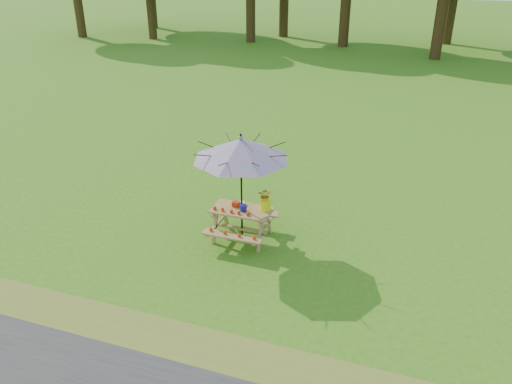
% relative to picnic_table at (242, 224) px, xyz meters
% --- Properties ---
extents(ground, '(120.00, 120.00, 0.00)m').
position_rel_picnic_table_xyz_m(ground, '(3.88, -0.50, -0.33)').
color(ground, '#367215').
rests_on(ground, ground).
extents(picnic_table, '(1.20, 1.32, 0.67)m').
position_rel_picnic_table_xyz_m(picnic_table, '(0.00, 0.00, 0.00)').
color(picnic_table, '#9D7747').
rests_on(picnic_table, ground).
extents(patio_umbrella, '(2.00, 2.00, 2.25)m').
position_rel_picnic_table_xyz_m(patio_umbrella, '(0.00, 0.00, 1.62)').
color(patio_umbrella, black).
rests_on(patio_umbrella, ground).
extents(produce_bins, '(0.35, 0.35, 0.13)m').
position_rel_picnic_table_xyz_m(produce_bins, '(-0.04, 0.05, 0.40)').
color(produce_bins, '#BA2C0E').
rests_on(produce_bins, picnic_table).
extents(tomatoes_row, '(0.77, 0.13, 0.07)m').
position_rel_picnic_table_xyz_m(tomatoes_row, '(-0.15, -0.18, 0.38)').
color(tomatoes_row, red).
rests_on(tomatoes_row, picnic_table).
extents(flower_bucket, '(0.32, 0.29, 0.47)m').
position_rel_picnic_table_xyz_m(flower_bucket, '(0.45, 0.15, 0.59)').
color(flower_bucket, '#F7FE0D').
rests_on(flower_bucket, picnic_table).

